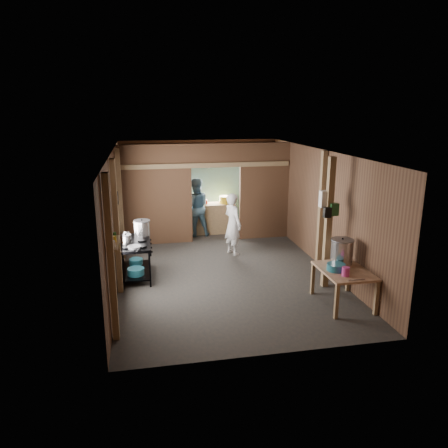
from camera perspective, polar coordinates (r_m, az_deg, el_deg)
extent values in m
cube|color=#292929|center=(9.63, -0.23, -6.02)|extent=(4.50, 7.00, 0.00)
cube|color=#36302C|center=(9.03, -0.25, 9.56)|extent=(4.50, 7.00, 0.00)
cube|color=brown|center=(12.63, -3.23, 5.18)|extent=(4.50, 0.00, 2.60)
cube|color=brown|center=(5.99, 6.09, -6.24)|extent=(4.50, 0.00, 2.60)
cube|color=brown|center=(9.11, -14.28, 0.83)|extent=(0.00, 7.00, 2.60)
cube|color=brown|center=(9.90, 12.67, 2.06)|extent=(0.00, 7.00, 2.60)
cube|color=#4F3822|center=(11.24, -9.03, 3.78)|extent=(1.85, 0.10, 2.60)
cube|color=#4F3822|center=(11.70, 5.34, 4.34)|extent=(1.35, 0.10, 2.60)
cube|color=#4F3822|center=(11.26, -1.10, 9.13)|extent=(1.30, 0.10, 0.60)
cube|color=#74B5B4|center=(12.58, -3.19, 4.91)|extent=(4.40, 0.06, 2.50)
cube|color=olive|center=(12.32, -1.44, 0.79)|extent=(1.20, 0.50, 0.85)
cylinder|color=silver|center=(12.48, -2.06, 7.86)|extent=(0.20, 0.03, 0.20)
cube|color=olive|center=(6.61, -14.77, -4.60)|extent=(0.10, 0.12, 2.60)
cube|color=olive|center=(8.33, -14.07, -0.48)|extent=(0.10, 0.12, 2.60)
cube|color=olive|center=(10.27, -13.57, 2.47)|extent=(0.10, 0.12, 2.60)
cube|color=olive|center=(9.70, 12.75, 1.78)|extent=(0.10, 0.12, 2.60)
cube|color=olive|center=(8.59, 13.64, 0.03)|extent=(0.12, 0.12, 2.60)
cube|color=olive|center=(11.19, -2.33, 7.80)|extent=(4.40, 0.12, 0.12)
cylinder|color=slate|center=(9.42, -14.06, 3.49)|extent=(0.03, 0.34, 0.34)
cylinder|color=black|center=(9.83, -13.92, 3.38)|extent=(0.03, 0.30, 0.30)
cube|color=olive|center=(7.05, -14.35, -2.47)|extent=(0.14, 0.80, 0.03)
cylinder|color=silver|center=(6.80, -14.49, -2.58)|extent=(0.07, 0.07, 0.10)
cylinder|color=gold|center=(7.03, -14.38, -1.97)|extent=(0.08, 0.08, 0.10)
cylinder|color=#1B4A21|center=(7.25, -14.30, -1.46)|extent=(0.06, 0.06, 0.10)
cube|color=silver|center=(8.53, 13.31, 3.26)|extent=(0.22, 0.15, 0.32)
cube|color=#1B4A21|center=(8.50, 14.36, 1.90)|extent=(0.16, 0.12, 0.24)
cube|color=black|center=(8.43, 13.53, 1.50)|extent=(0.14, 0.10, 0.20)
cylinder|color=silver|center=(9.53, -12.81, -1.38)|extent=(0.16, 0.16, 0.09)
cylinder|color=#1F6274|center=(9.08, -11.61, -6.18)|extent=(0.35, 0.35, 0.14)
cylinder|color=#1F6274|center=(9.68, -11.59, -4.89)|extent=(0.30, 0.30, 0.12)
cylinder|color=#1F6274|center=(7.98, 14.63, -5.55)|extent=(0.42, 0.42, 0.12)
cylinder|color=#C83A8E|center=(7.76, 15.83, -6.08)|extent=(0.14, 0.14, 0.16)
cube|color=silver|center=(7.65, 17.17, -7.09)|extent=(0.30, 0.04, 0.01)
cylinder|color=gold|center=(12.27, 0.22, 3.25)|extent=(0.36, 0.36, 0.20)
cylinder|color=#A21502|center=(12.18, -2.45, 2.97)|extent=(0.11, 0.11, 0.13)
imported|color=silver|center=(10.42, 1.18, -0.01)|extent=(0.56, 0.65, 1.51)
imported|color=slate|center=(11.96, -3.77, 2.22)|extent=(0.81, 0.64, 1.62)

